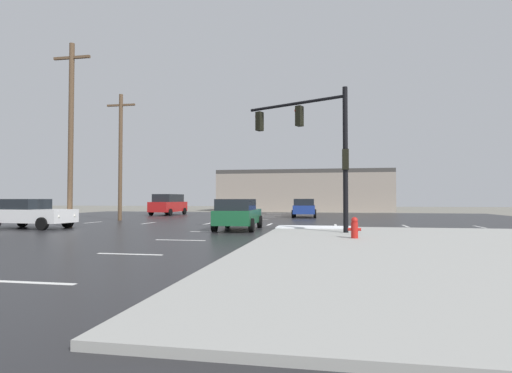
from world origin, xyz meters
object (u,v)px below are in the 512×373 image
object	(u,v)px
sedan_green	(238,214)
suv_red	(168,204)
sedan_blue	(304,208)
fire_hydrant	(355,228)
utility_pole_far	(120,154)
utility_pole_mid	(71,131)
sedan_white	(29,213)
traffic_signal_mast	(317,138)

from	to	relation	value
sedan_green	suv_red	world-z (taller)	suv_red
sedan_blue	sedan_green	world-z (taller)	same
fire_hydrant	sedan_blue	distance (m)	19.70
suv_red	utility_pole_far	xyz separation A→B (m)	(0.42, -10.07, 3.79)
sedan_blue	suv_red	xyz separation A→B (m)	(-13.42, 2.49, 0.24)
suv_red	utility_pole_mid	xyz separation A→B (m)	(1.49, -17.42, 4.27)
sedan_blue	sedan_green	size ratio (longest dim) A/B	1.00
sedan_green	sedan_white	bearing A→B (deg)	92.40
fire_hydrant	sedan_white	xyz separation A→B (m)	(-16.83, 3.65, 0.32)
utility_pole_far	traffic_signal_mast	bearing A→B (deg)	-30.88
traffic_signal_mast	suv_red	distance (m)	24.31
sedan_blue	sedan_white	world-z (taller)	same
utility_pole_mid	fire_hydrant	bearing A→B (deg)	-16.75
fire_hydrant	utility_pole_mid	bearing A→B (deg)	163.25
traffic_signal_mast	sedan_blue	size ratio (longest dim) A/B	1.40
fire_hydrant	suv_red	distance (m)	27.46
sedan_white	fire_hydrant	bearing A→B (deg)	-6.99
suv_red	utility_pole_far	size ratio (longest dim) A/B	0.53
sedan_green	sedan_white	xyz separation A→B (m)	(-11.30, -0.96, 0.00)
traffic_signal_mast	suv_red	bearing A→B (deg)	-26.50
traffic_signal_mast	sedan_blue	bearing A→B (deg)	-59.48
suv_red	utility_pole_far	distance (m)	10.77
utility_pole_mid	sedan_white	bearing A→B (deg)	-154.27
traffic_signal_mast	fire_hydrant	distance (m)	5.17
suv_red	utility_pole_mid	world-z (taller)	utility_pole_mid
utility_pole_far	sedan_white	bearing A→B (deg)	-95.17
sedan_blue	sedan_green	xyz separation A→B (m)	(-2.45, -14.84, 0.00)
traffic_signal_mast	sedan_green	xyz separation A→B (m)	(-4.07, 1.48, -3.54)
traffic_signal_mast	fire_hydrant	world-z (taller)	traffic_signal_mast
fire_hydrant	sedan_blue	size ratio (longest dim) A/B	0.17
sedan_white	utility_pole_mid	xyz separation A→B (m)	(1.81, 0.87, 4.51)
sedan_white	utility_pole_mid	world-z (taller)	utility_pole_mid
traffic_signal_mast	utility_pole_mid	world-z (taller)	utility_pole_mid
fire_hydrant	utility_pole_mid	world-z (taller)	utility_pole_mid
suv_red	utility_pole_far	world-z (taller)	utility_pole_far
traffic_signal_mast	utility_pole_far	xyz separation A→B (m)	(-14.62, 8.74, 0.50)
traffic_signal_mast	suv_red	xyz separation A→B (m)	(-15.04, 18.81, -3.30)
traffic_signal_mast	sedan_white	size ratio (longest dim) A/B	1.38
sedan_white	utility_pole_far	bearing A→B (deg)	90.06
sedan_white	utility_pole_mid	distance (m)	4.94
utility_pole_mid	suv_red	bearing A→B (deg)	94.88
sedan_blue	utility_pole_far	distance (m)	15.58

